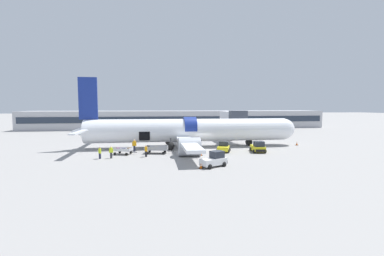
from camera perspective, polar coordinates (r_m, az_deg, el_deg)
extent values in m
plane|color=gray|center=(41.58, 2.70, -4.72)|extent=(500.00, 500.00, 0.00)
cube|color=#B2B2B7|center=(83.52, -2.92, 1.93)|extent=(93.52, 11.83, 5.54)
cube|color=#232D3D|center=(77.56, -2.50, 1.92)|extent=(91.65, 0.16, 1.77)
cylinder|color=#4C4C51|center=(52.04, 8.73, -0.95)|extent=(0.60, 0.60, 3.46)
cube|color=silver|center=(51.84, 8.77, 2.29)|extent=(2.41, 9.42, 2.41)
cube|color=#333842|center=(47.93, 10.22, 2.07)|extent=(3.14, 1.60, 2.90)
cylinder|color=white|center=(43.45, -0.53, -0.48)|extent=(34.03, 3.84, 3.84)
sphere|color=white|center=(48.76, 19.70, -0.19)|extent=(3.65, 3.65, 3.65)
cone|color=white|center=(44.47, -22.80, -0.73)|extent=(4.42, 3.53, 3.53)
cylinder|color=navy|center=(43.39, -0.52, -0.03)|extent=(2.04, 3.85, 3.85)
cube|color=navy|center=(44.14, -22.11, 6.10)|extent=(2.88, 0.28, 6.70)
cube|color=white|center=(40.31, -23.54, -0.73)|extent=(0.90, 8.29, 0.20)
cube|color=white|center=(48.33, -20.98, 0.18)|extent=(0.90, 8.29, 0.20)
cube|color=white|center=(35.54, -0.95, -3.36)|extent=(2.15, 14.81, 0.40)
cube|color=white|center=(51.30, -3.24, -0.88)|extent=(2.15, 14.81, 0.40)
cylinder|color=#B2B7BF|center=(35.48, -0.60, -4.19)|extent=(3.00, 2.57, 2.57)
cylinder|color=#B2B7BF|center=(51.53, -3.04, -1.42)|extent=(3.00, 2.57, 2.57)
cube|color=black|center=(41.26, -10.52, -1.78)|extent=(1.70, 0.12, 1.40)
cylinder|color=#56565B|center=(46.25, 12.55, -2.28)|extent=(0.22, 0.22, 1.29)
sphere|color=black|center=(46.33, 12.54, -3.07)|extent=(1.25, 1.25, 1.25)
cylinder|color=#56565B|center=(40.71, -4.78, -3.12)|extent=(0.22, 0.22, 1.29)
sphere|color=black|center=(40.80, -4.77, -4.02)|extent=(1.25, 1.25, 1.25)
cylinder|color=#56565B|center=(45.90, -5.19, -2.24)|extent=(0.22, 0.22, 1.29)
sphere|color=black|center=(45.98, -5.18, -3.03)|extent=(1.25, 1.25, 1.25)
cube|color=yellow|center=(40.13, 14.42, -4.35)|extent=(2.00, 3.16, 0.70)
cube|color=#232833|center=(39.53, 14.64, -3.42)|extent=(1.54, 1.50, 0.77)
cube|color=black|center=(38.69, 15.02, -4.91)|extent=(1.47, 0.31, 0.35)
sphere|color=black|center=(39.02, 13.71, -5.05)|extent=(0.56, 0.56, 0.56)
sphere|color=black|center=(39.44, 15.89, -5.00)|extent=(0.56, 0.56, 0.56)
sphere|color=black|center=(40.95, 12.99, -4.58)|extent=(0.56, 0.56, 0.56)
sphere|color=black|center=(41.35, 15.08, -4.53)|extent=(0.56, 0.56, 0.56)
cube|color=yellow|center=(39.15, 6.99, -4.51)|extent=(2.38, 2.82, 0.64)
cube|color=#232833|center=(39.46, 7.06, -3.44)|extent=(1.67, 1.51, 0.72)
cube|color=black|center=(40.40, 7.18, -4.41)|extent=(1.39, 0.65, 0.32)
sphere|color=black|center=(39.92, 8.21, -4.75)|extent=(0.56, 0.56, 0.56)
sphere|color=black|center=(40.08, 6.02, -4.69)|extent=(0.56, 0.56, 0.56)
sphere|color=black|center=(38.33, 7.99, -5.14)|extent=(0.56, 0.56, 0.56)
sphere|color=black|center=(38.50, 5.71, -5.07)|extent=(0.56, 0.56, 0.56)
cube|color=white|center=(29.53, 4.77, -7.42)|extent=(3.36, 2.61, 0.73)
cube|color=#232833|center=(29.73, 5.57, -5.85)|extent=(1.76, 1.65, 0.79)
cube|color=black|center=(30.60, 7.06, -7.29)|extent=(0.66, 1.13, 0.37)
sphere|color=black|center=(29.82, 7.12, -7.96)|extent=(0.56, 0.56, 0.56)
sphere|color=black|center=(30.74, 5.49, -7.56)|extent=(0.56, 0.56, 0.56)
sphere|color=black|center=(28.47, 3.97, -8.55)|extent=(0.56, 0.56, 0.56)
sphere|color=black|center=(29.43, 2.38, -8.10)|extent=(0.56, 0.56, 0.56)
cube|color=silver|center=(38.25, -15.09, -4.82)|extent=(2.87, 2.28, 0.05)
cube|color=silver|center=(37.71, -13.41, -4.60)|extent=(0.56, 1.50, 0.36)
cube|color=silver|center=(37.55, -15.59, -4.69)|extent=(2.34, 0.84, 0.36)
cube|color=silver|center=(38.89, -14.62, -4.35)|extent=(2.34, 0.84, 0.36)
cube|color=#333338|center=(37.60, -12.73, -5.32)|extent=(0.88, 0.36, 0.06)
sphere|color=black|center=(37.25, -14.37, -5.65)|extent=(0.40, 0.40, 0.40)
sphere|color=black|center=(38.65, -13.40, -5.26)|extent=(0.40, 0.40, 0.40)
sphere|color=black|center=(38.00, -16.78, -5.50)|extent=(0.40, 0.40, 0.40)
sphere|color=black|center=(39.38, -15.74, -5.12)|extent=(0.40, 0.40, 0.40)
cube|color=#1E2347|center=(37.88, -14.95, -4.61)|extent=(0.51, 0.30, 0.35)
cube|color=black|center=(38.15, -15.65, -4.59)|extent=(0.57, 0.42, 0.31)
cube|color=#721951|center=(38.43, -16.16, -4.51)|extent=(0.57, 0.47, 0.34)
cube|color=olive|center=(38.02, -13.81, -4.55)|extent=(0.56, 0.45, 0.35)
cube|color=#999BA0|center=(38.05, -7.94, -4.77)|extent=(3.53, 2.15, 0.05)
cube|color=#999BA0|center=(37.74, -5.52, -4.39)|extent=(0.36, 1.51, 0.51)
cube|color=#999BA0|center=(37.30, -8.16, -4.53)|extent=(3.18, 0.70, 0.51)
cube|color=#999BA0|center=(38.72, -7.73, -4.18)|extent=(3.18, 0.70, 0.51)
cube|color=#333338|center=(37.75, -4.79, -5.19)|extent=(0.90, 0.26, 0.06)
sphere|color=black|center=(37.17, -6.40, -5.56)|extent=(0.40, 0.40, 0.40)
sphere|color=black|center=(38.66, -6.03, -5.15)|extent=(0.40, 0.40, 0.40)
sphere|color=black|center=(37.61, -9.88, -5.47)|extent=(0.40, 0.40, 0.40)
sphere|color=black|center=(39.09, -9.38, -5.08)|extent=(0.40, 0.40, 0.40)
cube|color=olive|center=(38.13, -7.88, -4.43)|extent=(0.47, 0.41, 0.37)
cube|color=black|center=(37.91, -7.13, -4.48)|extent=(0.55, 0.34, 0.37)
cube|color=black|center=(38.14, -9.75, -4.30)|extent=(0.55, 0.34, 0.57)
cylinder|color=#2D2D33|center=(35.86, -17.53, -5.81)|extent=(0.32, 0.32, 0.79)
cylinder|color=#CCE523|center=(35.74, -17.55, -4.70)|extent=(0.41, 0.41, 0.62)
sphere|color=beige|center=(35.68, -17.57, -4.04)|extent=(0.22, 0.22, 0.22)
cylinder|color=#CCE523|center=(35.82, -17.89, -4.80)|extent=(0.13, 0.13, 0.57)
cylinder|color=#CCE523|center=(35.70, -17.21, -4.82)|extent=(0.13, 0.13, 0.57)
cylinder|color=#1E2338|center=(40.26, -12.68, -4.49)|extent=(0.33, 0.33, 0.90)
cylinder|color=orange|center=(40.14, -12.70, -3.36)|extent=(0.43, 0.43, 0.71)
sphere|color=beige|center=(40.08, -12.71, -2.68)|extent=(0.25, 0.25, 0.25)
cylinder|color=orange|center=(40.13, -12.34, -3.47)|extent=(0.14, 0.14, 0.65)
cylinder|color=orange|center=(40.18, -13.05, -3.47)|extent=(0.14, 0.14, 0.65)
cylinder|color=black|center=(35.77, -10.17, -5.70)|extent=(0.40, 0.40, 0.78)
cylinder|color=orange|center=(35.66, -10.18, -4.60)|extent=(0.51, 0.51, 0.61)
sphere|color=beige|center=(35.59, -10.19, -3.95)|extent=(0.21, 0.21, 0.21)
cylinder|color=orange|center=(35.50, -9.98, -4.75)|extent=(0.16, 0.16, 0.56)
cylinder|color=orange|center=(35.84, -10.39, -4.67)|extent=(0.16, 0.16, 0.56)
cylinder|color=#1E2338|center=(36.00, -19.78, -5.86)|extent=(0.36, 0.36, 0.75)
cylinder|color=#CCE523|center=(35.88, -19.81, -4.80)|extent=(0.46, 0.46, 0.59)
sphere|color=#9E7556|center=(35.82, -19.83, -4.16)|extent=(0.21, 0.21, 0.21)
cylinder|color=#CCE523|center=(35.69, -19.74, -4.95)|extent=(0.15, 0.15, 0.55)
cylinder|color=#CCE523|center=(36.10, -19.87, -4.85)|extent=(0.15, 0.15, 0.55)
cube|color=black|center=(49.35, 22.26, -3.55)|extent=(0.50, 0.50, 0.03)
cone|color=orange|center=(49.31, 22.27, -3.20)|extent=(0.37, 0.37, 0.65)
cylinder|color=white|center=(49.30, 22.27, -3.16)|extent=(0.21, 0.21, 0.08)
cube|color=black|center=(28.72, 2.00, -8.96)|extent=(0.48, 0.48, 0.03)
cone|color=orange|center=(28.66, 2.00, -8.41)|extent=(0.35, 0.35, 0.60)
cylinder|color=white|center=(28.65, 2.00, -8.36)|extent=(0.20, 0.20, 0.07)
cube|color=black|center=(36.17, 1.96, -6.11)|extent=(0.52, 0.52, 0.03)
cone|color=orange|center=(36.10, 1.96, -5.57)|extent=(0.38, 0.38, 0.73)
cylinder|color=white|center=(36.10, 1.96, -5.51)|extent=(0.22, 0.22, 0.09)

